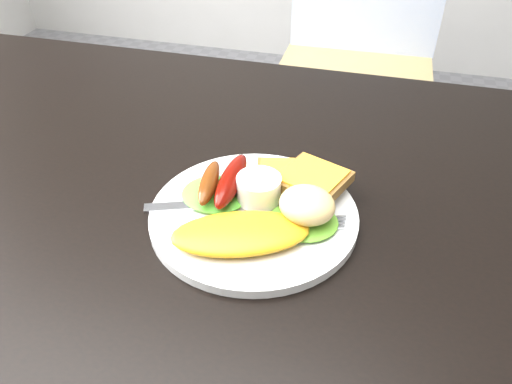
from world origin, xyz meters
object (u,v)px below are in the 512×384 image
(dining_table, at_px, (192,202))
(plate, at_px, (254,215))
(person, at_px, (453,8))
(dining_chair, at_px, (352,83))

(dining_table, xyz_separation_m, plate, (0.09, -0.03, 0.03))
(person, relative_size, plate, 7.22)
(dining_chair, xyz_separation_m, plate, (-0.03, -1.03, 0.31))
(dining_chair, distance_m, plate, 1.08)
(dining_table, height_order, plate, plate)
(plate, bearing_deg, person, 66.16)
(dining_table, distance_m, dining_chair, 1.04)
(person, bearing_deg, dining_table, 46.97)
(dining_chair, height_order, plate, plate)
(dining_table, relative_size, person, 0.70)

